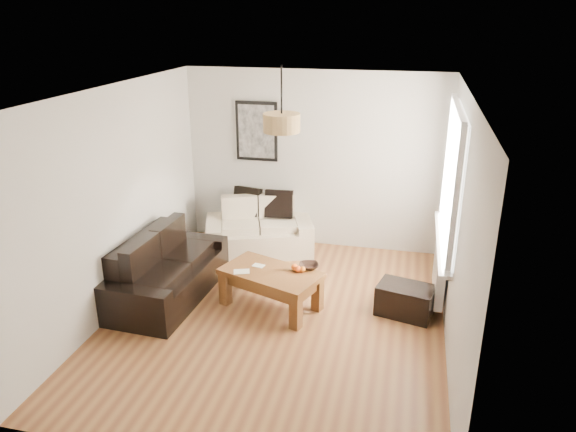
% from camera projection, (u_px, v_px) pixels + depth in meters
% --- Properties ---
extents(floor, '(4.50, 4.50, 0.00)m').
position_uv_depth(floor, '(276.00, 318.00, 6.31)').
color(floor, brown).
rests_on(floor, ground).
extents(ceiling, '(3.80, 4.50, 0.00)m').
position_uv_depth(ceiling, '(274.00, 92.00, 5.38)').
color(ceiling, white).
rests_on(ceiling, floor).
extents(wall_back, '(3.80, 0.04, 2.60)m').
position_uv_depth(wall_back, '(314.00, 161.00, 7.89)').
color(wall_back, silver).
rests_on(wall_back, floor).
extents(wall_front, '(3.80, 0.04, 2.60)m').
position_uv_depth(wall_front, '(196.00, 323.00, 3.80)').
color(wall_front, silver).
rests_on(wall_front, floor).
extents(wall_left, '(0.04, 4.50, 2.60)m').
position_uv_depth(wall_left, '(116.00, 200.00, 6.25)').
color(wall_left, silver).
rests_on(wall_left, floor).
extents(wall_right, '(0.04, 4.50, 2.60)m').
position_uv_depth(wall_right, '(458.00, 229.00, 5.44)').
color(wall_right, silver).
rests_on(wall_right, floor).
extents(window_bay, '(0.14, 1.90, 1.60)m').
position_uv_depth(window_bay, '(453.00, 178.00, 6.07)').
color(window_bay, white).
rests_on(window_bay, wall_right).
extents(radiator, '(0.10, 0.90, 0.52)m').
position_uv_depth(radiator, '(439.00, 274.00, 6.52)').
color(radiator, white).
rests_on(radiator, wall_right).
extents(poster, '(0.62, 0.04, 0.87)m').
position_uv_depth(poster, '(257.00, 131.00, 7.91)').
color(poster, black).
rests_on(poster, wall_back).
extents(pendant_shade, '(0.40, 0.40, 0.20)m').
position_uv_depth(pendant_shade, '(282.00, 123.00, 5.79)').
color(pendant_shade, tan).
rests_on(pendant_shade, ceiling).
extents(loveseat_cream, '(1.72, 1.29, 0.76)m').
position_uv_depth(loveseat_cream, '(259.00, 227.00, 7.95)').
color(loveseat_cream, '#BFAF99').
rests_on(loveseat_cream, floor).
extents(sofa_leather, '(0.96, 1.83, 0.77)m').
position_uv_depth(sofa_leather, '(168.00, 268.00, 6.67)').
color(sofa_leather, black).
rests_on(sofa_leather, floor).
extents(coffee_table, '(1.30, 0.99, 0.47)m').
position_uv_depth(coffee_table, '(271.00, 289.00, 6.47)').
color(coffee_table, brown).
rests_on(coffee_table, floor).
extents(ottoman, '(0.72, 0.55, 0.36)m').
position_uv_depth(ottoman, '(405.00, 300.00, 6.33)').
color(ottoman, black).
rests_on(ottoman, floor).
extents(cushion_left, '(0.43, 0.21, 0.41)m').
position_uv_depth(cushion_left, '(247.00, 201.00, 8.05)').
color(cushion_left, black).
rests_on(cushion_left, loveseat_cream).
extents(cushion_right, '(0.42, 0.16, 0.41)m').
position_uv_depth(cushion_right, '(279.00, 204.00, 7.95)').
color(cushion_right, black).
rests_on(cushion_right, loveseat_cream).
extents(fruit_bowl, '(0.28, 0.28, 0.06)m').
position_uv_depth(fruit_bowl, '(309.00, 266.00, 6.45)').
color(fruit_bowl, black).
rests_on(fruit_bowl, coffee_table).
extents(orange_a, '(0.09, 0.09, 0.08)m').
position_uv_depth(orange_a, '(298.00, 269.00, 6.36)').
color(orange_a, '#F05214').
rests_on(orange_a, fruit_bowl).
extents(orange_b, '(0.08, 0.08, 0.07)m').
position_uv_depth(orange_b, '(303.00, 269.00, 6.35)').
color(orange_b, orange).
rests_on(orange_b, fruit_bowl).
extents(orange_c, '(0.09, 0.09, 0.08)m').
position_uv_depth(orange_c, '(295.00, 267.00, 6.40)').
color(orange_c, orange).
rests_on(orange_c, fruit_bowl).
extents(papers, '(0.22, 0.18, 0.01)m').
position_uv_depth(papers, '(242.00, 272.00, 6.37)').
color(papers, silver).
rests_on(papers, coffee_table).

